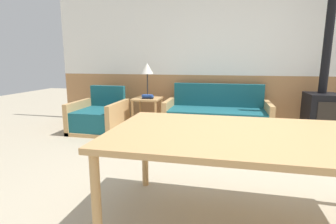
{
  "coord_description": "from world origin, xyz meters",
  "views": [
    {
      "loc": [
        -0.3,
        -2.31,
        1.21
      ],
      "look_at": [
        -1.07,
        1.11,
        0.53
      ],
      "focal_mm": 28.0,
      "sensor_mm": 36.0,
      "label": 1
    }
  ],
  "objects_px": {
    "armchair": "(100,118)",
    "dining_table": "(252,141)",
    "couch": "(216,118)",
    "wood_stove": "(322,101)",
    "side_table": "(147,104)",
    "table_lamp": "(147,70)"
  },
  "relations": [
    {
      "from": "armchair",
      "to": "wood_stove",
      "type": "relative_size",
      "value": 0.34
    },
    {
      "from": "side_table",
      "to": "dining_table",
      "type": "xyz_separation_m",
      "value": [
        1.57,
        -2.65,
        0.22
      ]
    },
    {
      "from": "armchair",
      "to": "side_table",
      "type": "relative_size",
      "value": 1.59
    },
    {
      "from": "armchair",
      "to": "dining_table",
      "type": "xyz_separation_m",
      "value": [
        2.33,
        -2.27,
        0.44
      ]
    },
    {
      "from": "dining_table",
      "to": "armchair",
      "type": "bearing_deg",
      "value": 135.73
    },
    {
      "from": "couch",
      "to": "wood_stove",
      "type": "height_order",
      "value": "wood_stove"
    },
    {
      "from": "side_table",
      "to": "table_lamp",
      "type": "relative_size",
      "value": 0.89
    },
    {
      "from": "table_lamp",
      "to": "wood_stove",
      "type": "height_order",
      "value": "wood_stove"
    },
    {
      "from": "dining_table",
      "to": "wood_stove",
      "type": "height_order",
      "value": "wood_stove"
    },
    {
      "from": "table_lamp",
      "to": "dining_table",
      "type": "bearing_deg",
      "value": -59.78
    },
    {
      "from": "couch",
      "to": "table_lamp",
      "type": "height_order",
      "value": "table_lamp"
    },
    {
      "from": "table_lamp",
      "to": "dining_table",
      "type": "xyz_separation_m",
      "value": [
        1.59,
        -2.73,
        -0.38
      ]
    },
    {
      "from": "table_lamp",
      "to": "wood_stove",
      "type": "bearing_deg",
      "value": -3.34
    },
    {
      "from": "couch",
      "to": "side_table",
      "type": "relative_size",
      "value": 3.14
    },
    {
      "from": "couch",
      "to": "table_lamp",
      "type": "relative_size",
      "value": 2.81
    },
    {
      "from": "side_table",
      "to": "dining_table",
      "type": "bearing_deg",
      "value": -59.28
    },
    {
      "from": "couch",
      "to": "wood_stove",
      "type": "relative_size",
      "value": 0.67
    },
    {
      "from": "side_table",
      "to": "dining_table",
      "type": "height_order",
      "value": "dining_table"
    },
    {
      "from": "armchair",
      "to": "dining_table",
      "type": "distance_m",
      "value": 3.29
    },
    {
      "from": "side_table",
      "to": "table_lamp",
      "type": "distance_m",
      "value": 0.61
    },
    {
      "from": "couch",
      "to": "table_lamp",
      "type": "bearing_deg",
      "value": 175.13
    },
    {
      "from": "table_lamp",
      "to": "dining_table",
      "type": "relative_size",
      "value": 0.31
    }
  ]
}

